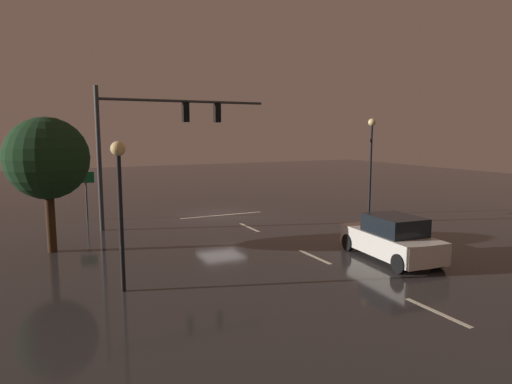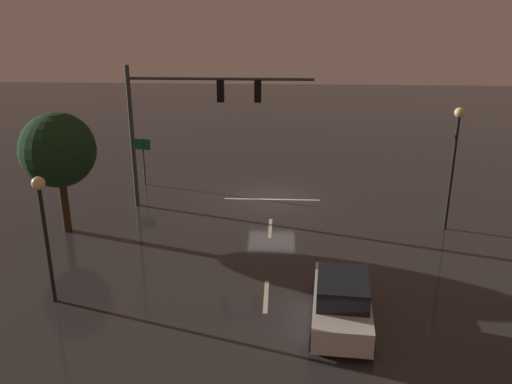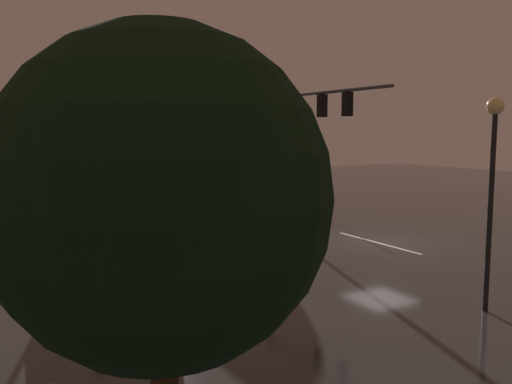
% 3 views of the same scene
% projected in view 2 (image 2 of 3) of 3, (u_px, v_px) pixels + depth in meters
% --- Properties ---
extents(ground_plane, '(80.00, 80.00, 0.00)m').
position_uv_depth(ground_plane, '(272.00, 198.00, 28.47)').
color(ground_plane, '#2D2B2B').
extents(traffic_signal_assembly, '(8.87, 0.47, 7.02)m').
position_uv_depth(traffic_signal_assembly, '(188.00, 109.00, 25.66)').
color(traffic_signal_assembly, '#383A3D').
rests_on(traffic_signal_assembly, ground_plane).
extents(lane_dash_far, '(0.16, 2.20, 0.01)m').
position_uv_depth(lane_dash_far, '(270.00, 228.00, 24.71)').
color(lane_dash_far, beige).
rests_on(lane_dash_far, ground_plane).
extents(lane_dash_mid, '(0.16, 2.20, 0.01)m').
position_uv_depth(lane_dash_mid, '(266.00, 296.00, 19.08)').
color(lane_dash_mid, beige).
rests_on(lane_dash_mid, ground_plane).
extents(stop_bar, '(5.00, 0.16, 0.01)m').
position_uv_depth(stop_bar, '(272.00, 199.00, 28.27)').
color(stop_bar, beige).
rests_on(stop_bar, ground_plane).
extents(car_approaching, '(2.23, 4.49, 1.70)m').
position_uv_depth(car_approaching, '(342.00, 301.00, 17.27)').
color(car_approaching, silver).
rests_on(car_approaching, ground_plane).
extents(street_lamp_left_kerb, '(0.44, 0.44, 5.60)m').
position_uv_depth(street_lamp_left_kerb, '(455.00, 147.00, 23.36)').
color(street_lamp_left_kerb, black).
rests_on(street_lamp_left_kerb, ground_plane).
extents(street_lamp_right_kerb, '(0.44, 0.44, 4.56)m').
position_uv_depth(street_lamp_right_kerb, '(43.00, 215.00, 17.70)').
color(street_lamp_right_kerb, black).
rests_on(street_lamp_right_kerb, ground_plane).
extents(route_sign, '(0.89, 0.24, 2.70)m').
position_uv_depth(route_sign, '(143.00, 151.00, 29.86)').
color(route_sign, '#383A3D').
rests_on(route_sign, ground_plane).
extents(tree_right_near, '(3.26, 3.26, 5.43)m').
position_uv_depth(tree_right_near, '(58.00, 150.00, 23.18)').
color(tree_right_near, '#382314').
rests_on(tree_right_near, ground_plane).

